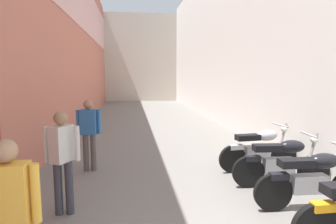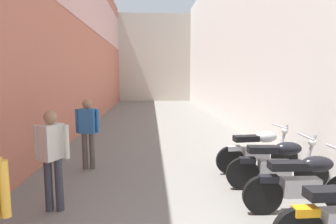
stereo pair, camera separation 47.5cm
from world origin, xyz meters
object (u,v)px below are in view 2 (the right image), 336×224
(motorcycle_third, at_px, (305,182))
(pedestrian_mid_alley, at_px, (52,153))
(motorcycle_fourth, at_px, (278,163))
(motorcycle_fifth, at_px, (258,150))
(pedestrian_further_down, at_px, (88,129))

(motorcycle_third, height_order, pedestrian_mid_alley, pedestrian_mid_alley)
(motorcycle_third, height_order, motorcycle_fourth, same)
(motorcycle_fourth, distance_m, motorcycle_fifth, 0.96)
(pedestrian_further_down, bearing_deg, motorcycle_third, -32.41)
(pedestrian_mid_alley, height_order, pedestrian_further_down, same)
(motorcycle_fourth, relative_size, motorcycle_fifth, 1.00)
(pedestrian_mid_alley, bearing_deg, motorcycle_fourth, 8.67)
(motorcycle_fourth, relative_size, pedestrian_mid_alley, 1.18)
(motorcycle_fourth, bearing_deg, motorcycle_fifth, 90.00)
(motorcycle_third, distance_m, motorcycle_fifth, 1.88)
(motorcycle_fifth, relative_size, pedestrian_mid_alley, 1.18)
(motorcycle_fifth, bearing_deg, motorcycle_third, -90.00)
(motorcycle_fourth, relative_size, pedestrian_further_down, 1.18)
(motorcycle_fifth, bearing_deg, pedestrian_further_down, 172.76)
(motorcycle_fifth, height_order, pedestrian_further_down, pedestrian_further_down)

